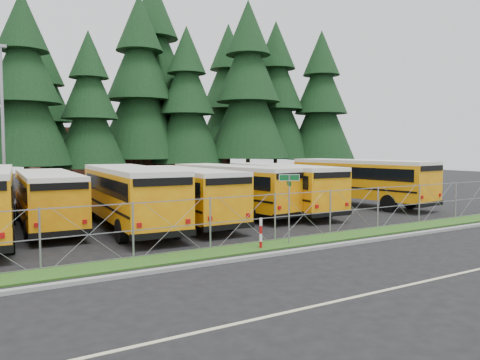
% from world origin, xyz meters
% --- Properties ---
extents(ground, '(120.00, 120.00, 0.00)m').
position_xyz_m(ground, '(0.00, 0.00, 0.00)').
color(ground, black).
rests_on(ground, ground).
extents(curb, '(50.00, 0.25, 0.12)m').
position_xyz_m(curb, '(0.00, -3.10, 0.06)').
color(curb, gray).
rests_on(curb, ground).
extents(grass_verge, '(50.00, 1.40, 0.06)m').
position_xyz_m(grass_verge, '(0.00, -1.70, 0.03)').
color(grass_verge, '#1D4B15').
rests_on(grass_verge, ground).
extents(road_lane_line, '(50.00, 0.12, 0.01)m').
position_xyz_m(road_lane_line, '(0.00, -8.00, 0.01)').
color(road_lane_line, beige).
rests_on(road_lane_line, ground).
extents(chainlink_fence, '(44.00, 0.10, 2.00)m').
position_xyz_m(chainlink_fence, '(0.00, -1.00, 1.00)').
color(chainlink_fence, gray).
rests_on(chainlink_fence, ground).
extents(brick_building, '(22.00, 10.00, 6.00)m').
position_xyz_m(brick_building, '(6.00, 40.00, 3.00)').
color(brick_building, brown).
rests_on(brick_building, ground).
extents(bus_2, '(2.89, 10.41, 2.70)m').
position_xyz_m(bus_2, '(-8.56, 7.12, 1.35)').
color(bus_2, orange).
rests_on(bus_2, ground).
extents(bus_3, '(3.26, 11.36, 2.94)m').
position_xyz_m(bus_3, '(-5.24, 5.02, 1.47)').
color(bus_3, orange).
rests_on(bus_3, ground).
extents(bus_4, '(2.61, 10.75, 2.81)m').
position_xyz_m(bus_4, '(-2.46, 5.23, 1.41)').
color(bus_4, orange).
rests_on(bus_4, ground).
extents(bus_5, '(4.00, 11.07, 2.84)m').
position_xyz_m(bus_5, '(1.29, 6.61, 1.42)').
color(bus_5, orange).
rests_on(bus_5, ground).
extents(bus_6, '(3.37, 11.03, 2.85)m').
position_xyz_m(bus_6, '(4.21, 5.92, 1.43)').
color(bus_6, orange).
rests_on(bus_6, ground).
extents(bus_east, '(4.31, 11.89, 3.05)m').
position_xyz_m(bus_east, '(10.64, 6.13, 1.52)').
color(bus_east, orange).
rests_on(bus_east, ground).
extents(street_sign, '(0.79, 0.52, 2.81)m').
position_xyz_m(street_sign, '(-0.88, -1.79, 2.03)').
color(street_sign, gray).
rests_on(street_sign, ground).
extents(striped_bollard, '(0.11, 0.11, 1.20)m').
position_xyz_m(striped_bollard, '(-2.34, -1.96, 0.60)').
color(striped_bollard, '#B20C0C').
rests_on(striped_bollard, ground).
extents(light_standard, '(0.70, 0.35, 10.14)m').
position_xyz_m(light_standard, '(-9.73, 15.75, 5.50)').
color(light_standard, gray).
rests_on(light_standard, ground).
extents(conifer_3, '(7.46, 7.46, 16.49)m').
position_xyz_m(conifer_3, '(-7.41, 25.10, 8.24)').
color(conifer_3, black).
rests_on(conifer_3, ground).
extents(conifer_4, '(6.37, 6.37, 14.08)m').
position_xyz_m(conifer_4, '(-2.14, 25.62, 7.04)').
color(conifer_4, black).
rests_on(conifer_4, ground).
extents(conifer_5, '(8.51, 8.51, 18.83)m').
position_xyz_m(conifer_5, '(3.40, 28.30, 9.41)').
color(conifer_5, black).
rests_on(conifer_5, ground).
extents(conifer_6, '(7.15, 7.15, 15.82)m').
position_xyz_m(conifer_6, '(7.44, 26.15, 7.91)').
color(conifer_6, black).
rests_on(conifer_6, ground).
extents(conifer_7, '(8.52, 8.52, 18.84)m').
position_xyz_m(conifer_7, '(13.55, 24.49, 9.42)').
color(conifer_7, black).
rests_on(conifer_7, ground).
extents(conifer_8, '(8.08, 8.08, 17.86)m').
position_xyz_m(conifer_8, '(18.46, 26.55, 8.93)').
color(conifer_8, black).
rests_on(conifer_8, ground).
extents(conifer_9, '(7.66, 7.66, 16.94)m').
position_xyz_m(conifer_9, '(23.05, 24.21, 8.47)').
color(conifer_9, black).
rests_on(conifer_9, ground).
extents(conifer_11, '(6.34, 6.34, 14.03)m').
position_xyz_m(conifer_11, '(-4.67, 32.21, 7.01)').
color(conifer_11, black).
rests_on(conifer_11, ground).
extents(conifer_12, '(9.85, 9.85, 21.79)m').
position_xyz_m(conifer_12, '(5.92, 31.27, 10.89)').
color(conifer_12, black).
rests_on(conifer_12, ground).
extents(conifer_13, '(8.60, 8.60, 19.01)m').
position_xyz_m(conifer_13, '(16.67, 34.07, 9.50)').
color(conifer_13, black).
rests_on(conifer_13, ground).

